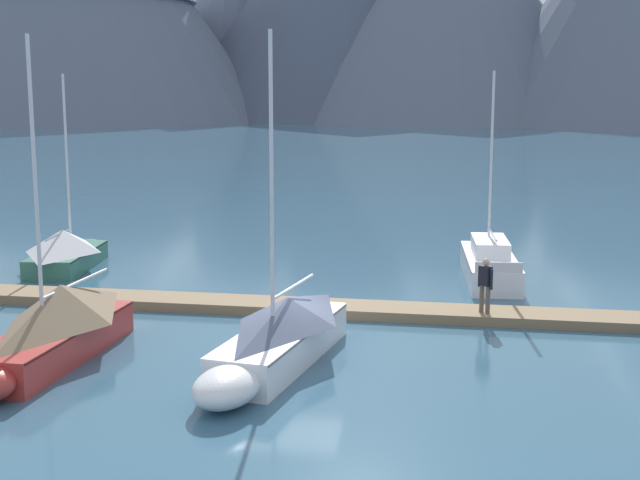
{
  "coord_description": "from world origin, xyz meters",
  "views": [
    {
      "loc": [
        3.42,
        -23.33,
        7.13
      ],
      "look_at": [
        0.0,
        6.0,
        2.0
      ],
      "focal_mm": 49.84,
      "sensor_mm": 36.0,
      "label": 1
    }
  ],
  "objects_px": {
    "sailboat_mid_dock_starboard": "(489,261)",
    "person_on_dock": "(485,282)",
    "sailboat_second_berth": "(53,327)",
    "sailboat_mid_dock_port": "(277,336)",
    "mooring_buoy_channel_marker": "(14,388)",
    "sailboat_nearest_berth": "(67,249)"
  },
  "relations": [
    {
      "from": "sailboat_second_berth",
      "to": "sailboat_mid_dock_starboard",
      "type": "distance_m",
      "value": 17.03
    },
    {
      "from": "sailboat_nearest_berth",
      "to": "mooring_buoy_channel_marker",
      "type": "relative_size",
      "value": 15.6
    },
    {
      "from": "person_on_dock",
      "to": "sailboat_nearest_berth",
      "type": "bearing_deg",
      "value": 158.05
    },
    {
      "from": "sailboat_second_berth",
      "to": "person_on_dock",
      "type": "height_order",
      "value": "sailboat_second_berth"
    },
    {
      "from": "sailboat_mid_dock_starboard",
      "to": "person_on_dock",
      "type": "distance_m",
      "value": 6.87
    },
    {
      "from": "person_on_dock",
      "to": "sailboat_mid_dock_port",
      "type": "bearing_deg",
      "value": -138.64
    },
    {
      "from": "mooring_buoy_channel_marker",
      "to": "sailboat_mid_dock_starboard",
      "type": "bearing_deg",
      "value": 51.07
    },
    {
      "from": "sailboat_second_berth",
      "to": "sailboat_mid_dock_port",
      "type": "distance_m",
      "value": 5.93
    },
    {
      "from": "person_on_dock",
      "to": "mooring_buoy_channel_marker",
      "type": "relative_size",
      "value": 3.47
    },
    {
      "from": "sailboat_mid_dock_starboard",
      "to": "sailboat_nearest_berth",
      "type": "bearing_deg",
      "value": -178.57
    },
    {
      "from": "sailboat_mid_dock_starboard",
      "to": "mooring_buoy_channel_marker",
      "type": "distance_m",
      "value": 18.93
    },
    {
      "from": "mooring_buoy_channel_marker",
      "to": "sailboat_second_berth",
      "type": "bearing_deg",
      "value": 94.44
    },
    {
      "from": "sailboat_second_berth",
      "to": "mooring_buoy_channel_marker",
      "type": "distance_m",
      "value": 2.86
    },
    {
      "from": "sailboat_second_berth",
      "to": "sailboat_mid_dock_port",
      "type": "relative_size",
      "value": 0.99
    },
    {
      "from": "sailboat_mid_dock_starboard",
      "to": "mooring_buoy_channel_marker",
      "type": "xyz_separation_m",
      "value": [
        -11.89,
        -14.73,
        -0.39
      ]
    },
    {
      "from": "person_on_dock",
      "to": "sailboat_mid_dock_starboard",
      "type": "bearing_deg",
      "value": 85.03
    },
    {
      "from": "sailboat_nearest_berth",
      "to": "mooring_buoy_channel_marker",
      "type": "distance_m",
      "value": 15.04
    },
    {
      "from": "sailboat_nearest_berth",
      "to": "sailboat_second_berth",
      "type": "relative_size",
      "value": 0.91
    },
    {
      "from": "sailboat_second_berth",
      "to": "sailboat_nearest_berth",
      "type": "bearing_deg",
      "value": 110.69
    },
    {
      "from": "sailboat_second_berth",
      "to": "sailboat_mid_dock_port",
      "type": "xyz_separation_m",
      "value": [
        5.92,
        0.23,
        -0.14
      ]
    },
    {
      "from": "sailboat_second_berth",
      "to": "person_on_dock",
      "type": "distance_m",
      "value": 12.62
    },
    {
      "from": "sailboat_mid_dock_port",
      "to": "mooring_buoy_channel_marker",
      "type": "relative_size",
      "value": 17.4
    }
  ]
}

